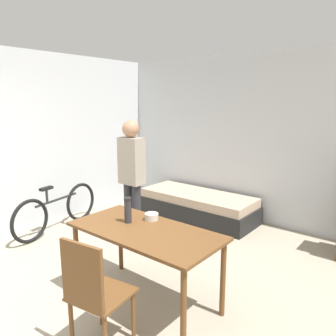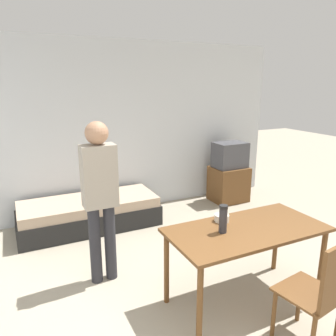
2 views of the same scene
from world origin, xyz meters
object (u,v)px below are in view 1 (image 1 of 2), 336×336
(daybed, at_px, (198,206))
(dining_table, at_px, (145,238))
(bicycle, at_px, (57,210))
(mate_bowl, at_px, (152,217))
(person_standing, at_px, (132,173))
(wooden_chair, at_px, (93,291))
(thermos_flask, at_px, (128,209))

(daybed, bearing_deg, dining_table, -67.55)
(bicycle, distance_m, mate_bowl, 2.25)
(daybed, distance_m, dining_table, 2.55)
(daybed, xyz_separation_m, person_standing, (-0.16, -1.38, 0.79))
(bicycle, distance_m, person_standing, 1.43)
(dining_table, relative_size, wooden_chair, 1.54)
(daybed, relative_size, thermos_flask, 7.70)
(dining_table, xyz_separation_m, wooden_chair, (0.13, -0.73, -0.14))
(daybed, distance_m, wooden_chair, 3.25)
(dining_table, bearing_deg, mate_bowl, 118.17)
(bicycle, bearing_deg, dining_table, -12.37)
(wooden_chair, relative_size, person_standing, 0.56)
(daybed, xyz_separation_m, mate_bowl, (0.83, -2.09, 0.59))
(wooden_chair, xyz_separation_m, mate_bowl, (-0.26, 0.96, 0.26))
(dining_table, relative_size, thermos_flask, 5.75)
(thermos_flask, bearing_deg, person_standing, 133.52)
(dining_table, height_order, person_standing, person_standing)
(thermos_flask, bearing_deg, daybed, 107.07)
(mate_bowl, bearing_deg, dining_table, -61.83)
(wooden_chair, xyz_separation_m, person_standing, (-1.25, 1.67, 0.46))
(thermos_flask, height_order, mate_bowl, thermos_flask)
(wooden_chair, height_order, mate_bowl, wooden_chair)
(wooden_chair, distance_m, bicycle, 2.75)
(daybed, bearing_deg, person_standing, -96.69)
(dining_table, height_order, wooden_chair, wooden_chair)
(person_standing, height_order, thermos_flask, person_standing)
(wooden_chair, distance_m, thermos_flask, 0.93)
(dining_table, xyz_separation_m, mate_bowl, (-0.12, 0.23, 0.12))
(daybed, distance_m, bicycle, 2.26)
(daybed, xyz_separation_m, wooden_chair, (1.09, -3.05, 0.32))
(dining_table, relative_size, mate_bowl, 10.62)
(dining_table, bearing_deg, thermos_flask, 173.87)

